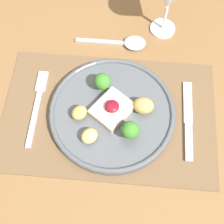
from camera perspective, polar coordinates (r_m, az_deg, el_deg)
name	(u,v)px	position (r m, az deg, el deg)	size (l,w,h in m)	color
ground_plane	(110,187)	(1.46, -0.29, -13.48)	(8.00, 8.00, 0.00)	#4C4742
dining_table	(109,130)	(0.81, -0.51, -3.36)	(1.44, 0.96, 0.78)	brown
placemat	(109,114)	(0.72, -0.57, -0.46)	(0.49, 0.31, 0.00)	brown
dinner_plate	(112,113)	(0.70, 0.04, -0.22)	(0.29, 0.29, 0.07)	#4C5156
fork	(38,102)	(0.75, -13.44, 1.78)	(0.02, 0.20, 0.01)	#B2B2B7
knife	(188,125)	(0.72, 13.76, -2.35)	(0.02, 0.20, 0.01)	#B2B2B7
spoon	(129,43)	(0.82, 3.11, 12.53)	(0.18, 0.05, 0.02)	#B2B2B7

